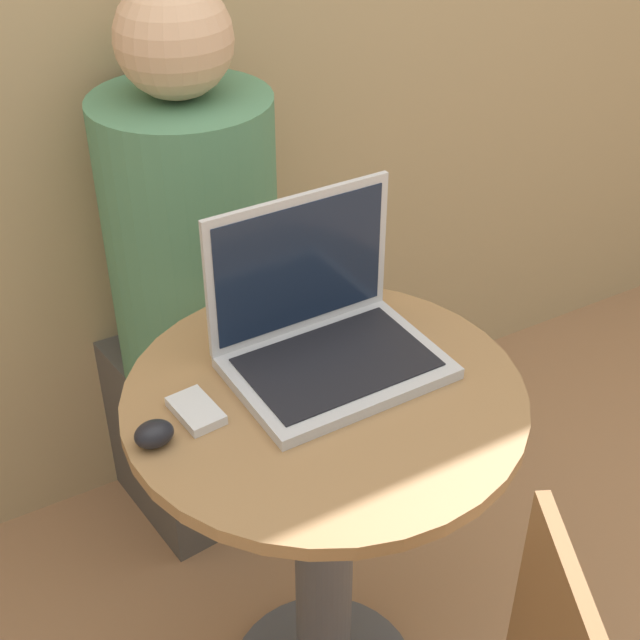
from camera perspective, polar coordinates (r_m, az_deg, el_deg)
name	(u,v)px	position (r m, az deg, el deg)	size (l,w,h in m)	color
round_table	(324,505)	(1.59, 0.26, -11.74)	(0.65, 0.65, 0.77)	#4C4C51
laptop	(323,331)	(1.45, 0.22, -0.68)	(0.34, 0.25, 0.27)	#B7B7BC
cell_phone	(196,411)	(1.38, -7.94, -5.77)	(0.07, 0.10, 0.02)	silver
computer_mouse	(154,434)	(1.33, -10.58, -7.18)	(0.06, 0.05, 0.04)	black
person_seated	(188,315)	(2.02, -8.46, 0.31)	(0.39, 0.57, 1.28)	#4C4742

